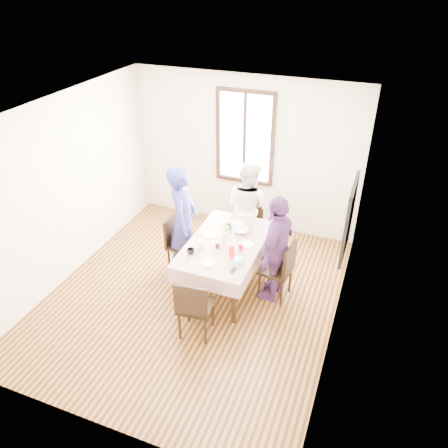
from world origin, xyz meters
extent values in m
plane|color=#311A0B|center=(0.00, 0.00, 0.00)|extent=(4.50, 4.50, 0.00)
plane|color=beige|center=(0.00, 2.25, 1.35)|extent=(4.00, 0.00, 4.00)
plane|color=beige|center=(2.00, 0.00, 1.35)|extent=(0.00, 4.50, 4.50)
cube|color=black|center=(0.00, 2.23, 1.65)|extent=(1.02, 0.06, 1.62)
cube|color=white|center=(0.00, 2.24, 1.65)|extent=(0.90, 0.02, 1.50)
cube|color=red|center=(1.98, 0.30, 1.55)|extent=(0.04, 0.76, 0.96)
cube|color=black|center=(0.35, 0.40, 0.38)|extent=(0.90, 1.53, 0.75)
cube|color=#510B0B|center=(0.35, 0.40, 0.76)|extent=(1.02, 1.65, 0.01)
cube|color=black|center=(-0.40, 0.54, 0.46)|extent=(0.42, 0.42, 0.91)
cube|color=black|center=(1.10, 0.45, 0.46)|extent=(0.47, 0.47, 0.91)
cube|color=black|center=(0.35, 1.45, 0.46)|extent=(0.45, 0.45, 0.91)
cube|color=black|center=(0.35, -0.65, 0.46)|extent=(0.47, 0.47, 0.91)
imported|color=navy|center=(-0.38, 0.54, 0.88)|extent=(0.58, 0.73, 1.76)
imported|color=white|center=(0.35, 1.43, 0.79)|extent=(0.95, 0.86, 1.58)
imported|color=#572F65|center=(1.08, 0.45, 0.81)|extent=(0.51, 0.99, 1.62)
imported|color=black|center=(0.01, -0.03, 0.80)|extent=(0.13, 0.13, 0.08)
imported|color=red|center=(0.62, 0.29, 0.80)|extent=(0.09, 0.09, 0.08)
imported|color=#0C7226|center=(0.26, 0.75, 0.80)|extent=(0.12, 0.12, 0.08)
imported|color=white|center=(0.47, 0.74, 0.79)|extent=(0.24, 0.24, 0.06)
cube|color=red|center=(0.56, 0.09, 0.86)|extent=(0.06, 0.06, 0.19)
cylinder|color=white|center=(0.69, 0.00, 0.80)|extent=(0.14, 0.14, 0.07)
cylinder|color=black|center=(0.29, 0.24, 0.81)|extent=(0.06, 0.06, 0.09)
cylinder|color=silver|center=(0.08, 0.15, 0.82)|extent=(0.08, 0.08, 0.11)
cube|color=black|center=(0.68, -0.18, 0.77)|extent=(0.06, 0.13, 0.01)
cylinder|color=silver|center=(0.33, 0.44, 0.83)|extent=(0.07, 0.07, 0.14)
cylinder|color=white|center=(0.05, 0.51, 0.77)|extent=(0.20, 0.20, 0.01)
cylinder|color=white|center=(0.65, 0.47, 0.77)|extent=(0.20, 0.20, 0.01)
cylinder|color=white|center=(0.36, 0.97, 0.77)|extent=(0.20, 0.20, 0.01)
cylinder|color=white|center=(0.31, -0.13, 0.77)|extent=(0.20, 0.20, 0.01)
cylinder|color=blue|center=(0.69, 0.00, 0.84)|extent=(0.12, 0.12, 0.01)
camera|label=1|loc=(2.20, -4.46, 4.23)|focal=35.16mm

